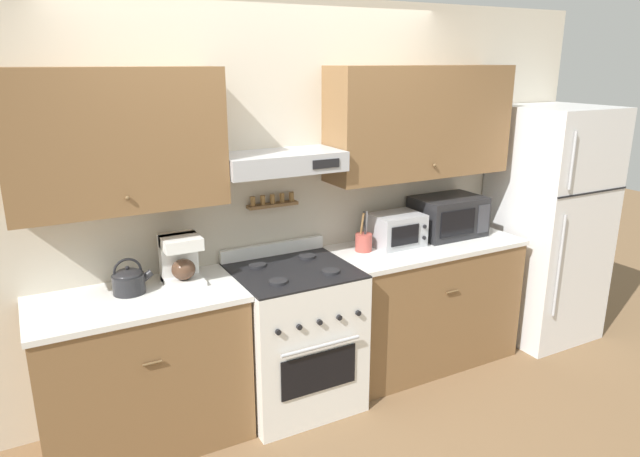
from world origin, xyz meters
The scene contains 11 objects.
ground_plane centered at (0.00, 0.00, 0.00)m, with size 16.00×16.00×0.00m, color brown.
wall_back centered at (0.06, 0.57, 1.46)m, with size 5.20×0.46×2.55m.
counter_left centered at (-0.94, 0.32, 0.46)m, with size 1.15×0.62×0.92m.
counter_right centered at (1.07, 0.32, 0.46)m, with size 1.40×0.62×0.92m.
stove_range centered at (0.00, 0.27, 0.47)m, with size 0.73×0.70×1.01m.
refrigerator centered at (2.22, 0.24, 0.92)m, with size 0.74×0.74×1.84m.
tea_kettle centered at (-0.96, 0.39, 0.99)m, with size 0.23×0.18×0.20m.
coffee_maker centered at (-0.66, 0.41, 1.06)m, with size 0.21×0.23×0.28m.
microwave centered at (1.33, 0.41, 1.06)m, with size 0.51×0.36×0.29m.
utensil_crock centered at (0.59, 0.39, 0.99)m, with size 0.11×0.11×0.28m.
toaster_oven centered at (0.86, 0.39, 1.03)m, with size 0.35×0.28×0.23m.
Camera 1 is at (-1.43, -2.72, 2.17)m, focal length 32.00 mm.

